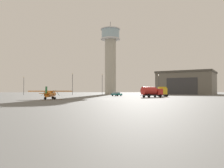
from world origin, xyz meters
name	(u,v)px	position (x,y,z in m)	size (l,w,h in m)	color
ground_plane	(108,99)	(0.00, 0.00, 0.00)	(400.00, 400.00, 0.00)	#60605E
control_tower	(110,55)	(3.54, 70.13, 20.99)	(10.53, 10.53, 39.55)	#B2AD9E
hangar	(187,83)	(44.20, 66.41, 6.02)	(35.90, 34.50, 12.00)	#6B665B
airplane_orange	(50,94)	(-12.95, -1.50, 1.32)	(9.53, 7.49, 2.82)	orange
truck_box_yellow	(162,91)	(18.68, 22.06, 1.77)	(3.74, 6.47, 3.21)	#38383D
truck_fuel_tanker_red	(151,92)	(12.74, 12.22, 1.67)	(6.74, 4.96, 3.04)	#38383D
car_teal	(117,94)	(3.99, 29.81, 0.74)	(3.96, 4.27, 1.37)	teal
light_post_west	(24,84)	(-37.18, 54.03, 5.03)	(0.44, 0.44, 8.42)	#38383D
light_post_east	(102,83)	(-1.02, 54.72, 5.68)	(0.44, 0.44, 9.66)	#38383D
light_post_north	(159,83)	(25.92, 54.31, 5.44)	(0.44, 0.44, 9.20)	#38383D
light_post_centre	(72,82)	(-13.98, 46.51, 5.60)	(0.44, 0.44, 9.50)	#38383D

